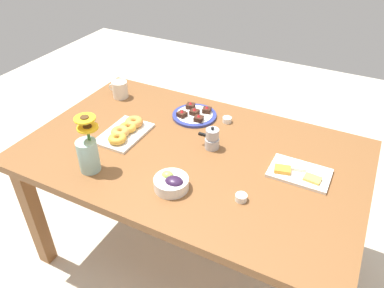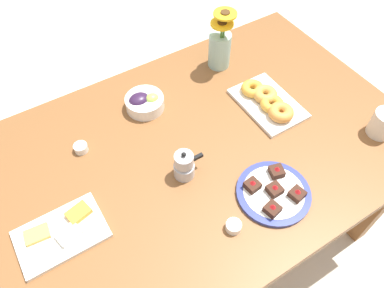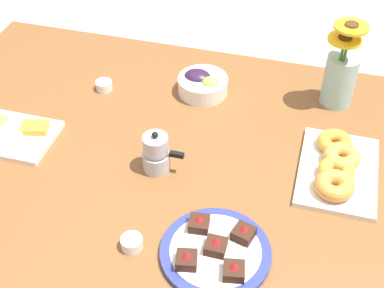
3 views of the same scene
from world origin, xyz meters
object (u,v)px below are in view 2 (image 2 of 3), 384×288
Objects in this scene: moka_pot at (184,166)px; croissant_platter at (268,101)px; dessert_plate at (274,192)px; flower_vase at (220,47)px; jam_cup_berry at (234,226)px; dining_table at (192,165)px; cheese_platter at (62,232)px; grape_bowl at (144,102)px; coffee_mug at (384,123)px; jam_cup_honey at (81,148)px.

croissant_platter is at bearing 12.98° from moka_pot.
flower_vase is at bearing 71.45° from dessert_plate.
jam_cup_berry is 0.18× the size of flower_vase.
cheese_platter is (-0.49, -0.06, 0.10)m from dining_table.
cheese_platter is 5.42× the size of jam_cup_berry.
grape_bowl reaches higher than dining_table.
cheese_platter is 0.86m from croissant_platter.
dessert_plate is at bearing -46.91° from moka_pot.
coffee_mug reaches higher than jam_cup_honey.
flower_vase reaches higher than coffee_mug.
grape_bowl is at bearing 140.03° from coffee_mug.
dessert_plate is (0.18, -0.56, -0.02)m from grape_bowl.
flower_vase is 0.57m from moka_pot.
dining_table is 0.38m from croissant_platter.
moka_pot reaches higher than jam_cup_berry.
grape_bowl is at bearing 149.41° from croissant_platter.
cheese_platter is 0.51m from jam_cup_berry.
cheese_platter is at bearing -143.69° from grape_bowl.
grape_bowl reaches higher than dessert_plate.
dining_table is 6.67× the size of dessert_plate.
moka_pot is at bearing 133.09° from dessert_plate.
dining_table is 5.69× the size of croissant_platter.
flower_vase reaches higher than jam_cup_berry.
jam_cup_honey is (-0.33, 0.21, 0.10)m from dining_table.
dining_table is 0.17m from moka_pot.
moka_pot is at bearing -136.68° from dining_table.
moka_pot is (-0.20, 0.22, 0.04)m from dessert_plate.
grape_bowl is at bearing 36.31° from cheese_platter.
coffee_mug is 0.73m from moka_pot.
cheese_platter is at bearing -155.09° from flower_vase.
cheese_platter is 5.42× the size of jam_cup_honey.
cheese_platter is at bearing -122.02° from jam_cup_honey.
croissant_platter is at bearing 40.20° from jam_cup_berry.
moka_pot is at bearing -167.02° from croissant_platter.
croissant_platter is 5.86× the size of jam_cup_honey.
croissant_platter is 0.45m from moka_pot.
jam_cup_honey is 0.68m from flower_vase.
croissant_platter is (0.41, -0.24, -0.01)m from grape_bowl.
dining_table is at bearing 6.76° from cheese_platter.
dining_table is 33.33× the size of jam_cup_honey.
jam_cup_berry is 0.75m from flower_vase.
croissant_platter reaches higher than dining_table.
croissant_platter is at bearing 6.04° from cheese_platter.
jam_cup_berry is (-0.00, -0.59, -0.01)m from grape_bowl.
flower_vase reaches higher than cheese_platter.
jam_cup_honey is 0.20× the size of dessert_plate.
flower_vase is at bearing 10.25° from jam_cup_honey.
grape_bowl reaches higher than cheese_platter.
dining_table is at bearing -32.26° from jam_cup_honey.
grape_bowl is at bearing 99.20° from dining_table.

